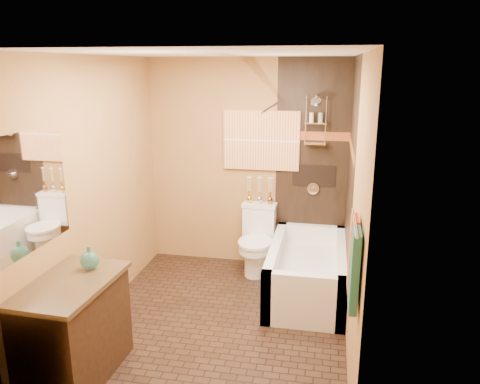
% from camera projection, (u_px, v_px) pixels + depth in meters
% --- Properties ---
extents(floor, '(3.00, 3.00, 0.00)m').
position_uv_depth(floor, '(219.00, 322.00, 4.53)').
color(floor, black).
rests_on(floor, ground).
extents(wall_left, '(0.02, 3.00, 2.50)m').
position_uv_depth(wall_left, '(95.00, 191.00, 4.43)').
color(wall_left, '#A77940').
rests_on(wall_left, floor).
extents(wall_right, '(0.02, 3.00, 2.50)m').
position_uv_depth(wall_right, '(354.00, 206.00, 3.98)').
color(wall_right, '#A77940').
rests_on(wall_right, floor).
extents(wall_back, '(2.40, 0.02, 2.50)m').
position_uv_depth(wall_back, '(247.00, 164.00, 5.63)').
color(wall_back, '#A77940').
rests_on(wall_back, floor).
extents(wall_front, '(2.40, 0.02, 2.50)m').
position_uv_depth(wall_front, '(158.00, 266.00, 2.79)').
color(wall_front, '#A77940').
rests_on(wall_front, floor).
extents(ceiling, '(3.00, 3.00, 0.00)m').
position_uv_depth(ceiling, '(216.00, 53.00, 3.88)').
color(ceiling, silver).
rests_on(ceiling, wall_back).
extents(alcove_tile_back, '(0.85, 0.01, 2.50)m').
position_uv_depth(alcove_tile_back, '(312.00, 167.00, 5.47)').
color(alcove_tile_back, black).
rests_on(alcove_tile_back, wall_back).
extents(alcove_tile_right, '(0.01, 1.50, 2.50)m').
position_uv_depth(alcove_tile_right, '(350.00, 184.00, 4.70)').
color(alcove_tile_right, black).
rests_on(alcove_tile_right, wall_right).
extents(mosaic_band_back, '(0.85, 0.01, 0.10)m').
position_uv_depth(mosaic_band_back, '(313.00, 136.00, 5.36)').
color(mosaic_band_back, maroon).
rests_on(mosaic_band_back, alcove_tile_back).
extents(mosaic_band_right, '(0.01, 1.50, 0.10)m').
position_uv_depth(mosaic_band_right, '(351.00, 148.00, 4.60)').
color(mosaic_band_right, maroon).
rests_on(mosaic_band_right, alcove_tile_right).
extents(alcove_niche, '(0.50, 0.01, 0.25)m').
position_uv_depth(alcove_niche, '(314.00, 176.00, 5.49)').
color(alcove_niche, black).
rests_on(alcove_niche, alcove_tile_back).
extents(shower_fixtures, '(0.24, 0.33, 1.16)m').
position_uv_depth(shower_fixtures, '(315.00, 133.00, 5.25)').
color(shower_fixtures, silver).
rests_on(shower_fixtures, floor).
extents(curtain_rod, '(0.03, 1.55, 0.03)m').
position_uv_depth(curtain_rod, '(274.00, 105.00, 4.64)').
color(curtain_rod, silver).
rests_on(curtain_rod, wall_back).
extents(towel_bar, '(0.02, 0.55, 0.02)m').
position_uv_depth(towel_bar, '(355.00, 222.00, 2.95)').
color(towel_bar, silver).
rests_on(towel_bar, wall_right).
extents(towel_teal, '(0.05, 0.22, 0.52)m').
position_uv_depth(towel_teal, '(355.00, 270.00, 2.89)').
color(towel_teal, '#1C5F5B').
rests_on(towel_teal, towel_bar).
extents(towel_rust, '(0.05, 0.22, 0.52)m').
position_uv_depth(towel_rust, '(353.00, 254.00, 3.14)').
color(towel_rust, '#9A421C').
rests_on(towel_rust, towel_bar).
extents(sunset_painting, '(0.90, 0.04, 0.70)m').
position_uv_depth(sunset_painting, '(261.00, 140.00, 5.49)').
color(sunset_painting, orange).
rests_on(sunset_painting, wall_back).
extents(vanity_mirror, '(0.01, 1.00, 0.90)m').
position_uv_depth(vanity_mirror, '(27.00, 194.00, 3.41)').
color(vanity_mirror, white).
rests_on(vanity_mirror, wall_left).
extents(bathtub, '(0.80, 1.50, 0.55)m').
position_uv_depth(bathtub, '(307.00, 275.00, 5.04)').
color(bathtub, white).
rests_on(bathtub, floor).
extents(toilet, '(0.41, 0.61, 0.80)m').
position_uv_depth(toilet, '(257.00, 240.00, 5.54)').
color(toilet, white).
rests_on(toilet, floor).
extents(vanity, '(0.60, 0.95, 0.82)m').
position_uv_depth(vanity, '(74.00, 329.00, 3.65)').
color(vanity, black).
rests_on(vanity, floor).
extents(teal_bottle, '(0.17, 0.17, 0.24)m').
position_uv_depth(teal_bottle, '(89.00, 258.00, 3.74)').
color(teal_bottle, '#277568').
rests_on(teal_bottle, vanity).
extents(bud_vases, '(0.32, 0.07, 0.32)m').
position_uv_depth(bud_vases, '(260.00, 190.00, 5.56)').
color(bud_vases, gold).
rests_on(bud_vases, toilet).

